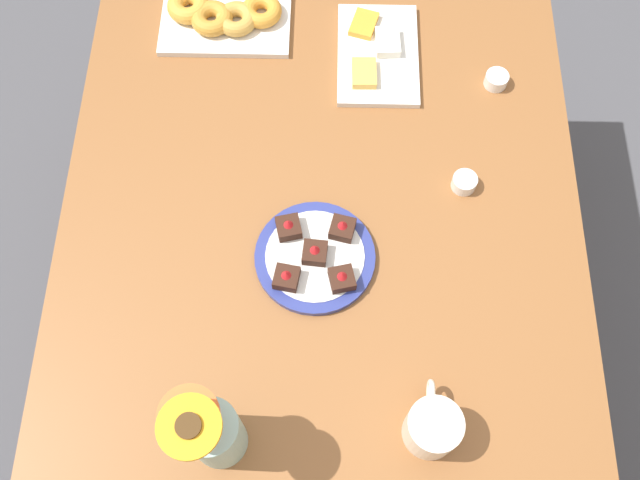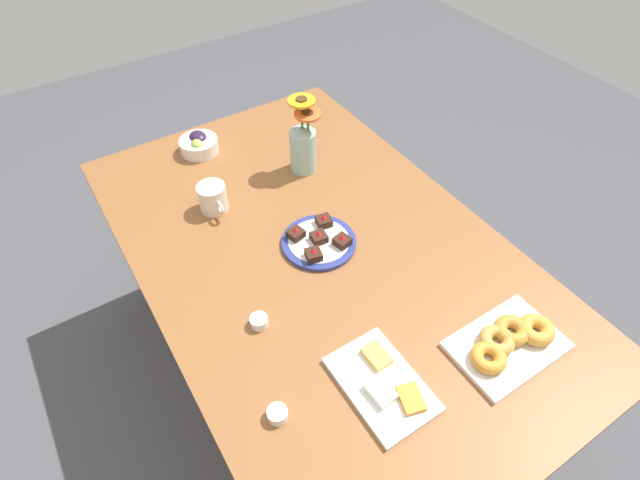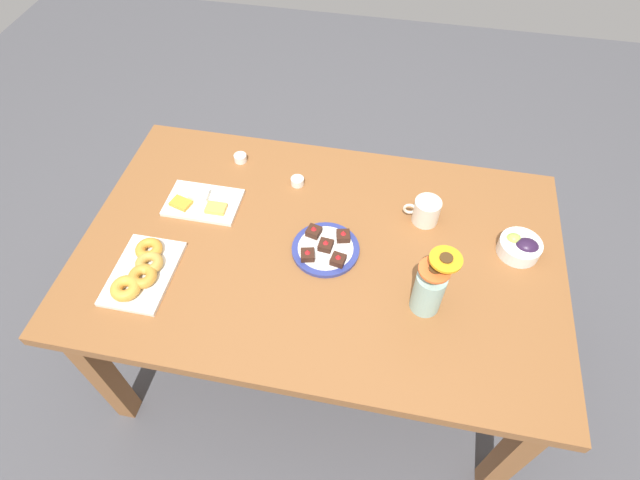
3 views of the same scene
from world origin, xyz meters
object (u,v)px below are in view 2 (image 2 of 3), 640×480
object	(u,v)px
dining_table	(320,268)
grape_bowl	(199,144)
coffee_mug	(213,198)
flower_vase	(303,146)
dessert_plate	(319,241)
cheese_platter	(383,383)
croissant_platter	(509,341)
jam_cup_honey	(259,321)
jam_cup_berry	(277,414)

from	to	relation	value
dining_table	grape_bowl	xyz separation A→B (m)	(-0.65, -0.11, 0.12)
coffee_mug	flower_vase	size ratio (longest dim) A/B	0.48
dessert_plate	cheese_platter	bearing A→B (deg)	-14.36
dining_table	croissant_platter	bearing A→B (deg)	22.34
cheese_platter	jam_cup_honey	size ratio (longest dim) A/B	5.42
dining_table	flower_vase	world-z (taller)	flower_vase
cheese_platter	jam_cup_berry	distance (m)	0.26
jam_cup_berry	flower_vase	world-z (taller)	flower_vase
dining_table	grape_bowl	size ratio (longest dim) A/B	11.65
grape_bowl	jam_cup_berry	size ratio (longest dim) A/B	2.86
cheese_platter	grape_bowl	bearing A→B (deg)	179.78
coffee_mug	croissant_platter	bearing A→B (deg)	25.29
jam_cup_honey	dessert_plate	distance (m)	0.33
flower_vase	dining_table	bearing A→B (deg)	-24.19
jam_cup_berry	flower_vase	xyz separation A→B (m)	(-0.74, 0.52, 0.08)
cheese_platter	croissant_platter	world-z (taller)	croissant_platter
cheese_platter	flower_vase	xyz separation A→B (m)	(-0.81, 0.27, 0.08)
jam_cup_honey	dessert_plate	xyz separation A→B (m)	(-0.16, 0.29, -0.00)
coffee_mug	jam_cup_berry	bearing A→B (deg)	-13.23
croissant_platter	jam_cup_honey	size ratio (longest dim) A/B	5.87
jam_cup_honey	jam_cup_berry	world-z (taller)	same
coffee_mug	grape_bowl	distance (m)	0.33
flower_vase	coffee_mug	bearing A→B (deg)	-86.16
croissant_platter	jam_cup_berry	world-z (taller)	croissant_platter
grape_bowl	croissant_platter	xyz separation A→B (m)	(1.18, 0.33, -0.01)
dining_table	croissant_platter	size ratio (longest dim) A/B	5.68
dining_table	coffee_mug	distance (m)	0.41
flower_vase	jam_cup_honey	bearing A→B (deg)	-41.39
croissant_platter	coffee_mug	bearing A→B (deg)	-154.71
dining_table	jam_cup_honey	xyz separation A→B (m)	(0.14, -0.28, 0.10)
dining_table	jam_cup_honey	distance (m)	0.33
jam_cup_honey	flower_vase	distance (m)	0.66
jam_cup_honey	jam_cup_berry	size ratio (longest dim) A/B	1.00
coffee_mug	jam_cup_berry	world-z (taller)	coffee_mug
coffee_mug	croissant_platter	size ratio (longest dim) A/B	0.45
coffee_mug	jam_cup_honey	size ratio (longest dim) A/B	2.62
coffee_mug	jam_cup_honey	xyz separation A→B (m)	(0.47, -0.09, -0.03)
jam_cup_berry	dessert_plate	world-z (taller)	dessert_plate
jam_cup_berry	croissant_platter	bearing A→B (deg)	75.48
jam_cup_honey	coffee_mug	bearing A→B (deg)	169.58
dining_table	cheese_platter	world-z (taller)	cheese_platter
dessert_plate	jam_cup_berry	bearing A→B (deg)	-42.29
cheese_platter	jam_cup_berry	size ratio (longest dim) A/B	5.42
dessert_plate	coffee_mug	bearing A→B (deg)	-147.48
dessert_plate	grape_bowl	bearing A→B (deg)	-169.49
dining_table	jam_cup_berry	xyz separation A→B (m)	(0.38, -0.36, 0.10)
grape_bowl	cheese_platter	distance (m)	1.10
grape_bowl	jam_cup_honey	world-z (taller)	grape_bowl
croissant_platter	dessert_plate	world-z (taller)	dessert_plate
dining_table	dessert_plate	xyz separation A→B (m)	(-0.02, 0.01, 0.10)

